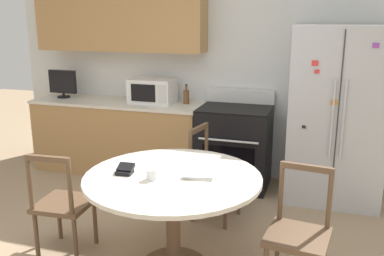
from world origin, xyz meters
name	(u,v)px	position (x,y,z in m)	size (l,w,h in m)	color
back_wall	(190,56)	(-0.30, 2.59, 1.44)	(5.20, 0.44, 2.60)	silver
kitchen_counter	(119,136)	(-1.14, 2.29, 0.45)	(2.14, 0.64, 0.90)	#AD7F4C
refrigerator	(337,115)	(1.42, 2.21, 0.92)	(0.95, 0.76, 1.84)	#B2B5BA
oven_range	(234,146)	(0.34, 2.26, 0.47)	(0.80, 0.68, 1.08)	black
microwave	(152,91)	(-0.70, 2.34, 1.04)	(0.53, 0.35, 0.29)	white
countertop_tv	(63,83)	(-1.92, 2.31, 1.09)	(0.37, 0.16, 0.35)	black
counter_bottle	(186,96)	(-0.29, 2.40, 0.99)	(0.07, 0.07, 0.24)	brown
dining_table	(173,192)	(0.24, 0.44, 0.64)	(1.33, 1.33, 0.77)	beige
dining_chair_far	(213,175)	(0.32, 1.37, 0.43)	(0.49, 0.49, 0.90)	brown
dining_chair_right	(298,235)	(1.18, 0.44, 0.43)	(0.47, 0.47, 0.90)	brown
dining_chair_left	(63,205)	(-0.68, 0.37, 0.43)	(0.45, 0.45, 0.90)	brown
candle_glass	(152,175)	(0.12, 0.33, 0.80)	(0.08, 0.08, 0.08)	silver
wallet	(125,170)	(-0.12, 0.38, 0.79)	(0.13, 0.13, 0.07)	black
mail_stack	(199,172)	(0.42, 0.55, 0.78)	(0.28, 0.34, 0.02)	white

